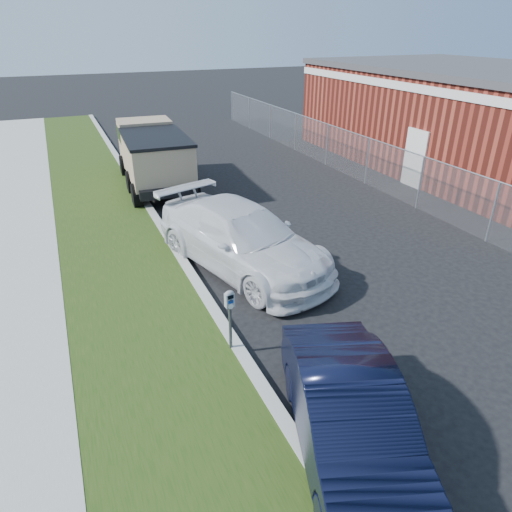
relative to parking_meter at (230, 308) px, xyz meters
name	(u,v)px	position (x,y,z in m)	size (l,w,h in m)	color
ground	(329,302)	(2.72, 0.82, -1.05)	(120.00, 120.00, 0.00)	black
streetside	(66,309)	(-2.85, 2.82, -0.98)	(6.12, 50.00, 0.15)	#97978F
chainlink_fence	(368,152)	(8.72, 7.82, 0.21)	(0.06, 30.06, 30.00)	slate
brick_building	(468,115)	(14.72, 8.82, 1.07)	(9.20, 14.20, 4.17)	maroon
parking_meter	(230,308)	(0.00, 0.00, 0.00)	(0.19, 0.13, 1.28)	#3F4247
white_wagon	(240,237)	(1.54, 3.34, -0.24)	(2.26, 5.56, 1.61)	silver
navy_sedan	(351,422)	(0.75, -2.89, -0.38)	(1.43, 4.09, 1.35)	black
dump_truck	(153,154)	(0.95, 10.94, 0.21)	(2.56, 5.85, 2.25)	black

